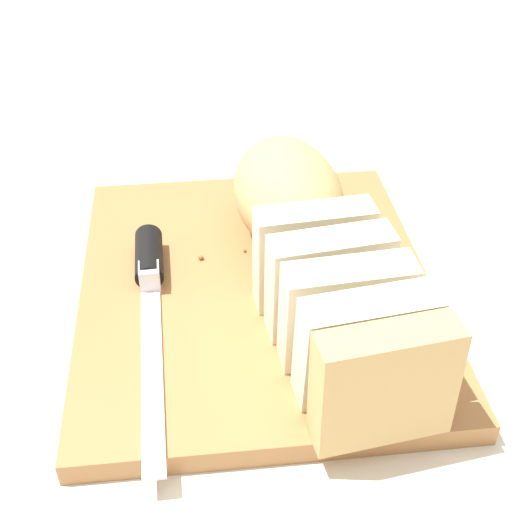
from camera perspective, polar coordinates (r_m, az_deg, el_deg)
The scene contains 7 objects.
ground_plane at distance 0.64m, azimuth -0.00°, elevation -3.59°, with size 3.00×3.00×0.00m, color silver.
cutting_board at distance 0.63m, azimuth -0.00°, elevation -2.89°, with size 0.37×0.32×0.02m, color #9E6B3D.
bread_loaf at distance 0.60m, azimuth 4.64°, elevation 1.04°, with size 0.36×0.15×0.09m.
bread_knife at distance 0.62m, azimuth -8.84°, elevation -1.57°, with size 0.27×0.04×0.03m.
crumb_near_knife at distance 0.65m, azimuth -4.61°, elevation -0.11°, with size 0.00×0.00×0.00m, color #996633.
crumb_near_loaf at distance 0.61m, azimuth 4.97°, elevation -3.09°, with size 0.01×0.01×0.01m, color #996633.
crumb_stray_left at distance 0.66m, azimuth -0.95°, elevation 0.46°, with size 0.00×0.00×0.00m, color #996633.
Camera 1 is at (0.48, -0.04, 0.42)m, focal length 48.15 mm.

